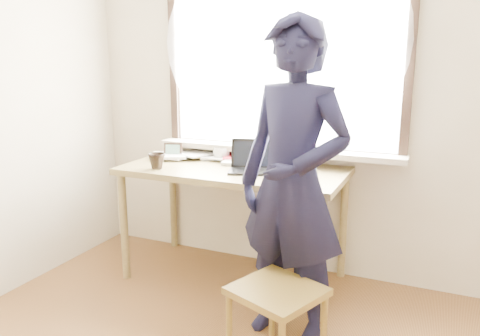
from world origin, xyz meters
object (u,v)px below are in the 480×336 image
at_px(mug_white, 221,154).
at_px(person, 293,185).
at_px(laptop, 252,164).
at_px(work_chair, 277,300).
at_px(mug_dark, 157,161).
at_px(desk, 234,179).

distance_m(mug_white, person, 1.08).
distance_m(laptop, person, 0.68).
bearing_deg(person, work_chair, -72.17).
relative_size(laptop, mug_white, 2.89).
xyz_separation_m(laptop, mug_white, (-0.34, 0.23, -0.00)).
xyz_separation_m(laptop, work_chair, (0.46, -0.79, -0.52)).
height_order(mug_dark, person, person).
distance_m(mug_white, mug_dark, 0.53).
xyz_separation_m(desk, mug_dark, (-0.47, -0.25, 0.14)).
xyz_separation_m(mug_dark, person, (1.08, -0.29, 0.02)).
xyz_separation_m(mug_white, work_chair, (0.81, -1.01, -0.52)).
relative_size(work_chair, person, 0.29).
height_order(desk, person, person).
distance_m(laptop, mug_dark, 0.66).
relative_size(laptop, mug_dark, 3.09).
xyz_separation_m(desk, work_chair, (0.62, -0.82, -0.39)).
relative_size(mug_dark, work_chair, 0.22).
distance_m(desk, laptop, 0.21).
bearing_deg(laptop, desk, 166.42).
bearing_deg(mug_white, person, -42.93).
xyz_separation_m(desk, mug_white, (-0.19, 0.19, 0.14)).
height_order(work_chair, person, person).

